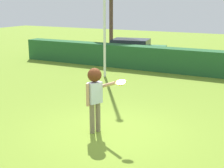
% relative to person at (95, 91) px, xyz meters
% --- Properties ---
extents(ground_plane, '(60.00, 60.00, 0.00)m').
position_rel_person_xyz_m(ground_plane, '(0.34, 0.22, -1.19)').
color(ground_plane, olive).
extents(person, '(0.84, 0.53, 1.81)m').
position_rel_person_xyz_m(person, '(0.00, 0.00, 0.00)').
color(person, '#766954').
rests_on(person, ground).
extents(frisbee, '(0.27, 0.26, 0.11)m').
position_rel_person_xyz_m(frisbee, '(0.79, -0.03, 0.33)').
color(frisbee, yellow).
extents(hedge_row, '(20.07, 0.90, 1.21)m').
position_rel_person_xyz_m(hedge_row, '(0.34, 8.77, -0.58)').
color(hedge_row, '#24592D').
rests_on(hedge_row, ground).
extents(parked_car_green, '(4.44, 2.44, 1.25)m').
position_rel_person_xyz_m(parked_car_green, '(-4.09, 11.20, -0.50)').
color(parked_car_green, '#1E6633').
rests_on(parked_car_green, ground).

